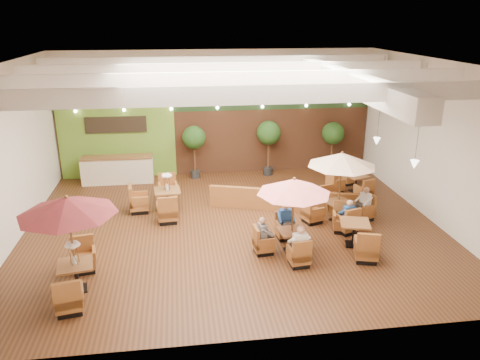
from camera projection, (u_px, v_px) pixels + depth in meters
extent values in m
plane|color=#381E0F|center=(233.00, 226.00, 16.10)|extent=(14.00, 14.00, 0.00)
cube|color=silver|center=(217.00, 113.00, 20.80)|extent=(14.00, 0.04, 5.50)
cube|color=silver|center=(268.00, 228.00, 9.58)|extent=(14.00, 0.04, 5.50)
cube|color=silver|center=(6.00, 157.00, 14.31)|extent=(0.04, 12.00, 5.50)
cube|color=silver|center=(435.00, 142.00, 16.07)|extent=(0.04, 12.00, 5.50)
cube|color=white|center=(232.00, 62.00, 14.27)|extent=(14.00, 12.00, 0.04)
cube|color=brown|center=(217.00, 139.00, 21.12)|extent=(13.90, 0.10, 3.20)
cube|color=#1E3819|center=(217.00, 107.00, 20.63)|extent=(13.90, 0.12, 0.35)
cube|color=olive|center=(118.00, 142.00, 20.51)|extent=(5.00, 0.08, 3.20)
cube|color=black|center=(116.00, 125.00, 20.17)|extent=(2.60, 0.08, 0.70)
cube|color=white|center=(341.00, 79.00, 14.90)|extent=(0.60, 11.00, 0.60)
cube|color=white|center=(253.00, 95.00, 10.65)|extent=(13.60, 0.12, 0.45)
cube|color=white|center=(238.00, 80.00, 13.17)|extent=(13.60, 0.12, 0.45)
cube|color=white|center=(228.00, 70.00, 15.60)|extent=(13.60, 0.12, 0.45)
cube|color=white|center=(220.00, 62.00, 18.13)|extent=(13.60, 0.12, 0.45)
cylinder|color=black|center=(421.00, 116.00, 14.60)|extent=(0.01, 0.01, 3.20)
cone|color=white|center=(414.00, 164.00, 15.13)|extent=(0.28, 0.28, 0.28)
cylinder|color=black|center=(381.00, 100.00, 17.40)|extent=(0.01, 0.01, 3.20)
cone|color=white|center=(377.00, 141.00, 17.94)|extent=(0.28, 0.28, 0.28)
sphere|color=#FFEAC6|center=(75.00, 111.00, 19.66)|extent=(0.14, 0.14, 0.14)
sphere|color=#FFEAC6|center=(124.00, 110.00, 19.91)|extent=(0.14, 0.14, 0.14)
sphere|color=#FFEAC6|center=(171.00, 109.00, 20.16)|extent=(0.14, 0.14, 0.14)
sphere|color=#FFEAC6|center=(217.00, 108.00, 20.42)|extent=(0.14, 0.14, 0.14)
sphere|color=#FFEAC6|center=(262.00, 107.00, 20.67)|extent=(0.14, 0.14, 0.14)
sphere|color=#FFEAC6|center=(306.00, 105.00, 20.92)|extent=(0.14, 0.14, 0.14)
sphere|color=#FFEAC6|center=(349.00, 104.00, 21.17)|extent=(0.14, 0.14, 0.14)
cube|color=beige|center=(118.00, 170.00, 20.13)|extent=(3.00, 0.70, 1.10)
cube|color=brown|center=(117.00, 157.00, 19.93)|extent=(3.00, 0.75, 0.06)
cube|color=brown|center=(289.00, 201.00, 17.22)|extent=(5.74, 1.97, 0.83)
cube|color=brown|center=(75.00, 265.00, 12.13)|extent=(1.03, 1.03, 0.06)
cylinder|color=black|center=(77.00, 277.00, 12.25)|extent=(0.10, 0.10, 0.68)
cube|color=black|center=(78.00, 289.00, 12.38)|extent=(0.54, 0.54, 0.04)
cube|color=brown|center=(69.00, 301.00, 11.36)|extent=(0.75, 0.75, 0.33)
cube|color=brown|center=(63.00, 296.00, 11.00)|extent=(0.65, 0.22, 0.73)
cube|color=brown|center=(55.00, 296.00, 11.20)|extent=(0.18, 0.58, 0.29)
cube|color=brown|center=(81.00, 291.00, 11.38)|extent=(0.18, 0.58, 0.29)
cube|color=black|center=(70.00, 309.00, 11.44)|extent=(0.66, 0.66, 0.15)
cube|color=brown|center=(84.00, 261.00, 13.20)|extent=(0.75, 0.75, 0.33)
cube|color=brown|center=(86.00, 247.00, 13.35)|extent=(0.65, 0.22, 0.73)
cube|color=brown|center=(94.00, 253.00, 13.22)|extent=(0.18, 0.58, 0.29)
cube|color=brown|center=(72.00, 256.00, 13.04)|extent=(0.18, 0.58, 0.29)
cube|color=black|center=(85.00, 268.00, 13.28)|extent=(0.66, 0.66, 0.15)
cylinder|color=brown|center=(73.00, 246.00, 11.95)|extent=(0.06, 0.06, 2.59)
cone|color=maroon|center=(67.00, 205.00, 11.58)|extent=(2.49, 2.49, 0.45)
sphere|color=brown|center=(66.00, 197.00, 11.50)|extent=(0.10, 0.10, 0.10)
cylinder|color=silver|center=(74.00, 260.00, 12.09)|extent=(0.10, 0.10, 0.22)
cube|color=brown|center=(292.00, 231.00, 14.19)|extent=(0.86, 0.86, 0.06)
cylinder|color=black|center=(292.00, 241.00, 14.30)|extent=(0.09, 0.09, 0.61)
cube|color=black|center=(291.00, 250.00, 14.41)|extent=(0.46, 0.46, 0.04)
cube|color=brown|center=(299.00, 257.00, 13.50)|extent=(0.63, 0.63, 0.30)
cube|color=brown|center=(301.00, 252.00, 13.18)|extent=(0.58, 0.15, 0.65)
cube|color=brown|center=(290.00, 252.00, 13.38)|extent=(0.12, 0.51, 0.26)
cube|color=brown|center=(308.00, 250.00, 13.50)|extent=(0.12, 0.51, 0.26)
cube|color=black|center=(299.00, 263.00, 13.57)|extent=(0.56, 0.56, 0.13)
cube|color=brown|center=(285.00, 231.00, 15.14)|extent=(0.63, 0.63, 0.30)
cube|color=brown|center=(285.00, 220.00, 15.27)|extent=(0.58, 0.15, 0.65)
cube|color=brown|center=(293.00, 225.00, 15.14)|extent=(0.12, 0.51, 0.26)
cube|color=brown|center=(278.00, 226.00, 15.02)|extent=(0.12, 0.51, 0.26)
cube|color=black|center=(285.00, 236.00, 15.21)|extent=(0.56, 0.56, 0.13)
cube|color=brown|center=(263.00, 245.00, 14.21)|extent=(0.63, 0.63, 0.30)
cube|color=brown|center=(272.00, 236.00, 14.12)|extent=(0.15, 0.58, 0.65)
cube|color=brown|center=(261.00, 235.00, 14.39)|extent=(0.51, 0.12, 0.26)
cube|color=brown|center=(266.00, 243.00, 13.90)|extent=(0.51, 0.12, 0.26)
cube|color=black|center=(263.00, 251.00, 14.28)|extent=(0.56, 0.56, 0.13)
cylinder|color=brown|center=(293.00, 217.00, 14.03)|extent=(0.06, 0.06, 2.31)
cone|color=#E16C6C|center=(294.00, 186.00, 13.70)|extent=(2.22, 2.22, 0.45)
sphere|color=brown|center=(294.00, 179.00, 13.63)|extent=(0.10, 0.10, 0.10)
cube|color=brown|center=(339.00, 202.00, 16.29)|extent=(1.05, 1.05, 0.06)
cylinder|color=black|center=(338.00, 211.00, 16.40)|extent=(0.10, 0.10, 0.65)
cube|color=black|center=(337.00, 220.00, 16.51)|extent=(0.55, 0.55, 0.04)
cube|color=brown|center=(347.00, 224.00, 15.55)|extent=(0.76, 0.76, 0.31)
cube|color=brown|center=(348.00, 219.00, 15.22)|extent=(0.61, 0.28, 0.69)
cube|color=brown|center=(341.00, 220.00, 15.37)|extent=(0.24, 0.54, 0.27)
cube|color=brown|center=(355.00, 217.00, 15.60)|extent=(0.24, 0.54, 0.27)
cube|color=black|center=(347.00, 230.00, 15.63)|extent=(0.68, 0.68, 0.14)
cube|color=brown|center=(330.00, 203.00, 17.29)|extent=(0.76, 0.76, 0.31)
cube|color=brown|center=(330.00, 193.00, 17.43)|extent=(0.61, 0.28, 0.69)
cube|color=brown|center=(336.00, 197.00, 17.34)|extent=(0.24, 0.54, 0.27)
cube|color=brown|center=(324.00, 199.00, 17.11)|extent=(0.24, 0.54, 0.27)
cube|color=black|center=(329.00, 209.00, 17.37)|extent=(0.68, 0.68, 0.14)
cube|color=brown|center=(312.00, 215.00, 16.31)|extent=(0.76, 0.76, 0.31)
cube|color=brown|center=(320.00, 207.00, 16.17)|extent=(0.28, 0.61, 0.69)
cube|color=brown|center=(308.00, 207.00, 16.48)|extent=(0.54, 0.24, 0.27)
cube|color=brown|center=(317.00, 212.00, 16.00)|extent=(0.54, 0.24, 0.27)
cube|color=black|center=(312.00, 221.00, 16.38)|extent=(0.68, 0.68, 0.14)
cube|color=brown|center=(363.00, 212.00, 16.54)|extent=(0.76, 0.76, 0.31)
cube|color=brown|center=(357.00, 204.00, 16.48)|extent=(0.28, 0.61, 0.69)
cube|color=brown|center=(369.00, 210.00, 16.23)|extent=(0.54, 0.24, 0.27)
cube|color=brown|center=(359.00, 204.00, 16.72)|extent=(0.54, 0.24, 0.27)
cube|color=black|center=(363.00, 218.00, 16.61)|extent=(0.68, 0.68, 0.14)
cylinder|color=brown|center=(340.00, 188.00, 16.11)|extent=(0.06, 0.06, 2.46)
cone|color=#D0B091|center=(342.00, 159.00, 15.76)|extent=(2.36, 2.36, 0.45)
sphere|color=brown|center=(343.00, 153.00, 15.69)|extent=(0.10, 0.10, 0.10)
cube|color=brown|center=(167.00, 191.00, 17.14)|extent=(1.00, 1.00, 0.07)
cylinder|color=black|center=(168.00, 200.00, 17.26)|extent=(0.11, 0.11, 0.72)
cube|color=black|center=(168.00, 210.00, 17.39)|extent=(0.53, 0.53, 0.04)
cube|color=brown|center=(168.00, 213.00, 16.32)|extent=(0.73, 0.73, 0.35)
cube|color=brown|center=(166.00, 208.00, 15.94)|extent=(0.69, 0.17, 0.77)
cube|color=brown|center=(158.00, 208.00, 16.18)|extent=(0.14, 0.61, 0.31)
cube|color=brown|center=(176.00, 207.00, 16.31)|extent=(0.14, 0.61, 0.31)
cube|color=black|center=(168.00, 220.00, 16.40)|extent=(0.65, 0.65, 0.15)
cube|color=brown|center=(168.00, 192.00, 18.26)|extent=(0.73, 0.73, 0.35)
cube|color=brown|center=(168.00, 182.00, 18.42)|extent=(0.69, 0.17, 0.77)
cube|color=brown|center=(176.00, 186.00, 18.25)|extent=(0.14, 0.61, 0.31)
cube|color=brown|center=(160.00, 188.00, 18.12)|extent=(0.14, 0.61, 0.31)
cube|color=black|center=(169.00, 198.00, 18.35)|extent=(0.65, 0.65, 0.15)
cube|color=brown|center=(139.00, 204.00, 17.16)|extent=(0.73, 0.73, 0.35)
cube|color=brown|center=(147.00, 195.00, 17.06)|extent=(0.17, 0.69, 0.77)
cube|color=brown|center=(139.00, 195.00, 17.38)|extent=(0.61, 0.14, 0.31)
cube|color=brown|center=(139.00, 201.00, 16.79)|extent=(0.61, 0.14, 0.31)
cube|color=black|center=(140.00, 210.00, 17.24)|extent=(0.65, 0.65, 0.15)
cylinder|color=silver|center=(167.00, 187.00, 17.09)|extent=(0.10, 0.10, 0.22)
cube|color=brown|center=(355.00, 223.00, 14.54)|extent=(1.10, 1.10, 0.06)
cylinder|color=black|center=(354.00, 234.00, 14.66)|extent=(0.11, 0.11, 0.70)
cube|color=black|center=(353.00, 244.00, 14.78)|extent=(0.58, 0.58, 0.04)
cube|color=brown|center=(366.00, 251.00, 13.75)|extent=(0.80, 0.80, 0.34)
cube|color=brown|center=(373.00, 245.00, 13.40)|extent=(0.66, 0.27, 0.74)
cube|color=brown|center=(356.00, 244.00, 13.72)|extent=(0.23, 0.58, 0.30)
cube|color=brown|center=(377.00, 245.00, 13.64)|extent=(0.23, 0.58, 0.30)
cube|color=black|center=(365.00, 258.00, 13.83)|extent=(0.71, 0.71, 0.15)
cube|color=brown|center=(343.00, 223.00, 15.62)|extent=(0.80, 0.80, 0.34)
cube|color=brown|center=(339.00, 211.00, 15.75)|extent=(0.66, 0.27, 0.74)
cube|color=brown|center=(353.00, 217.00, 15.51)|extent=(0.23, 0.58, 0.30)
cube|color=brown|center=(334.00, 216.00, 15.59)|extent=(0.23, 0.58, 0.30)
cube|color=black|center=(342.00, 229.00, 15.70)|extent=(0.71, 0.71, 0.15)
cube|color=brown|center=(356.00, 176.00, 19.08)|extent=(1.00, 1.00, 0.06)
cylinder|color=black|center=(356.00, 183.00, 19.19)|extent=(0.09, 0.09, 0.61)
cube|color=black|center=(355.00, 191.00, 19.30)|extent=(0.53, 0.53, 0.04)
cube|color=brown|center=(364.00, 192.00, 18.39)|extent=(0.73, 0.73, 0.30)
cube|color=brown|center=(365.00, 188.00, 18.07)|extent=(0.58, 0.27, 0.65)
cube|color=brown|center=(359.00, 189.00, 18.21)|extent=(0.24, 0.51, 0.26)
cube|color=brown|center=(370.00, 187.00, 18.44)|extent=(0.24, 0.51, 0.26)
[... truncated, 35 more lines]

